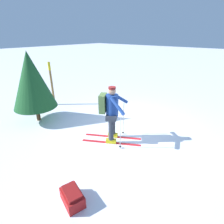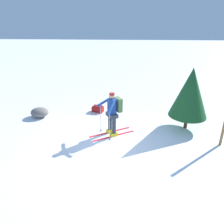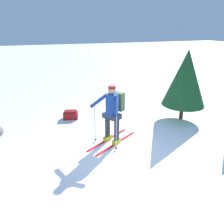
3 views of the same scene
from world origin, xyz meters
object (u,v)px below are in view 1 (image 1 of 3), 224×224
Objects in this scene: skier at (111,111)px; pine_tree at (32,80)px; dropped_backpack at (72,197)px; trail_marker at (51,81)px.

skier is 3.10m from pine_tree.
dropped_backpack is 5.54m from trail_marker.
pine_tree is (-3.82, 1.42, 1.38)m from dropped_backpack.
trail_marker is at bearing 150.29° from dropped_backpack.
skier is at bearing 111.69° from dropped_backpack.
pine_tree is at bearing -54.36° from trail_marker.
pine_tree is at bearing -166.20° from skier.
trail_marker is at bearing 171.86° from skier.
trail_marker is 1.63m from pine_tree.
skier is 0.91× the size of trail_marker.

